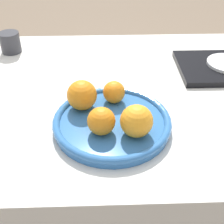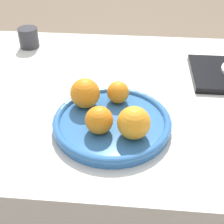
# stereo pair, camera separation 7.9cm
# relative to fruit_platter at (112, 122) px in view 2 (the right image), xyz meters

# --- Properties ---
(table) EXTENTS (1.38, 0.86, 0.74)m
(table) POSITION_rel_fruit_platter_xyz_m (0.01, 0.18, -0.39)
(table) COLOR silver
(table) RESTS_ON ground_plane
(fruit_platter) EXTENTS (0.31, 0.31, 0.03)m
(fruit_platter) POSITION_rel_fruit_platter_xyz_m (0.00, 0.00, 0.00)
(fruit_platter) COLOR #336BAD
(fruit_platter) RESTS_ON table
(orange_0) EXTENTS (0.07, 0.07, 0.07)m
(orange_0) POSITION_rel_fruit_platter_xyz_m (-0.03, -0.04, 0.04)
(orange_0) COLOR orange
(orange_0) RESTS_ON fruit_platter
(orange_1) EXTENTS (0.08, 0.08, 0.08)m
(orange_1) POSITION_rel_fruit_platter_xyz_m (0.06, -0.05, 0.05)
(orange_1) COLOR orange
(orange_1) RESTS_ON fruit_platter
(orange_2) EXTENTS (0.06, 0.06, 0.06)m
(orange_2) POSITION_rel_fruit_platter_xyz_m (0.01, 0.09, 0.04)
(orange_2) COLOR orange
(orange_2) RESTS_ON fruit_platter
(orange_3) EXTENTS (0.08, 0.08, 0.08)m
(orange_3) POSITION_rel_fruit_platter_xyz_m (-0.08, 0.06, 0.05)
(orange_3) COLOR orange
(orange_3) RESTS_ON fruit_platter
(cup_0) EXTENTS (0.07, 0.07, 0.08)m
(cup_0) POSITION_rel_fruit_platter_xyz_m (-0.36, 0.47, 0.02)
(cup_0) COLOR #333338
(cup_0) RESTS_ON table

